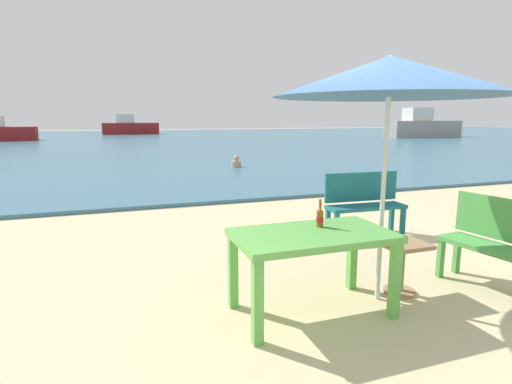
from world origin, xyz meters
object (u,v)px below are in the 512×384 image
Objects in this scene: side_table_wood at (401,260)px; bench_teal_center at (364,200)px; swimmer_person at (236,162)px; boat_barge at (130,127)px; patio_umbrella at (390,77)px; boat_cargo_ship at (422,127)px; bench_green_left at (504,241)px; beer_bottle_amber at (320,217)px; picnic_table_green at (312,244)px.

bench_teal_center reaches higher than side_table_wood.
boat_barge is (-2.24, 30.85, 0.57)m from swimmer_person.
patio_umbrella is 0.41× the size of boat_barge.
boat_barge is (-0.64, 41.05, -1.31)m from patio_umbrella.
bench_teal_center is 32.45m from boat_cargo_ship.
bench_green_left reaches higher than side_table_wood.
swimmer_person is at bearing 77.70° from beer_bottle_amber.
bench_green_left is (1.89, -0.38, -0.31)m from beer_bottle_amber.
bench_green_left is (0.99, -0.31, 0.19)m from side_table_wood.
boat_barge is at bearing 90.06° from beer_bottle_amber.
patio_umbrella is 10.49m from swimmer_person.
picnic_table_green is 0.20× the size of boat_cargo_ship.
beer_bottle_amber is 1.03m from side_table_wood.
bench_teal_center is at bearing 46.62° from beer_bottle_amber.
side_table_wood is 0.44× the size of bench_green_left.
side_table_wood is (0.30, 0.04, -1.76)m from patio_umbrella.
beer_bottle_amber is 0.49× the size of side_table_wood.
side_table_wood is at bearing 4.14° from picnic_table_green.
bench_green_left is 3.03× the size of swimmer_person.
bench_green_left is at bearing -6.63° from picnic_table_green.
beer_bottle_amber is at bearing -89.94° from boat_barge.
bench_teal_center is (0.83, 1.90, 0.19)m from side_table_wood.
boat_cargo_ship is (23.14, 25.79, -1.14)m from patio_umbrella.
picnic_table_green is 10.50m from swimmer_person.
picnic_table_green is at bearing -175.86° from side_table_wood.
patio_umbrella reaches higher than side_table_wood.
patio_umbrella is 1.85× the size of bench_green_left.
bench_teal_center and bench_green_left have the same top height.
bench_teal_center is 0.98× the size of bench_green_left.
patio_umbrella is at bearing -131.89° from boat_cargo_ship.
bench_teal_center is (1.73, 1.83, -0.31)m from beer_bottle_amber.
bench_teal_center is 8.27m from swimmer_person.
bench_green_left is at bearing -91.70° from swimmer_person.
picnic_table_green is 5.28× the size of beer_bottle_amber.
patio_umbrella is (0.74, 0.03, 1.47)m from picnic_table_green.
picnic_table_green is 0.61× the size of patio_umbrella.
side_table_wood is 1.05m from bench_green_left.
patio_umbrella is 0.33× the size of boat_cargo_ship.
patio_umbrella is at bearing -171.65° from side_table_wood.
picnic_table_green is at bearing -133.55° from bench_teal_center.
side_table_wood is (1.05, 0.08, -0.30)m from picnic_table_green.
swimmer_person is (0.31, 10.46, -0.30)m from bench_green_left.
boat_barge is at bearing 94.16° from swimmer_person.
swimmer_person is at bearing -144.09° from boat_cargo_ship.
boat_cargo_ship is (21.54, 15.60, 0.74)m from swimmer_person.
picnic_table_green is 35.18m from boat_cargo_ship.
boat_barge reaches higher than bench_green_left.
bench_teal_center is at bearing -93.24° from swimmer_person.
bench_green_left is 0.18× the size of boat_cargo_ship.
boat_cargo_ship reaches higher than swimmer_person.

